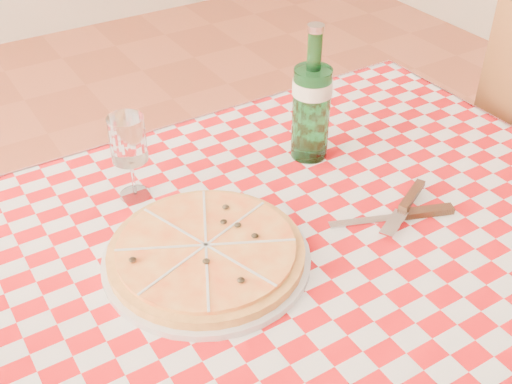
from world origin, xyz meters
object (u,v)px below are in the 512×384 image
(pizza_plate, at_px, (206,251))
(water_bottle, at_px, (312,94))
(dining_table, at_px, (282,272))
(wine_glass, at_px, (130,158))

(pizza_plate, xyz_separation_m, water_bottle, (0.34, 0.18, 0.12))
(dining_table, distance_m, wine_glass, 0.36)
(water_bottle, bearing_deg, pizza_plate, -152.20)
(water_bottle, xyz_separation_m, wine_glass, (-0.37, 0.06, -0.06))
(pizza_plate, relative_size, water_bottle, 1.23)
(water_bottle, bearing_deg, dining_table, -135.70)
(pizza_plate, distance_m, wine_glass, 0.25)
(pizza_plate, xyz_separation_m, wine_glass, (-0.03, 0.24, 0.06))
(dining_table, distance_m, pizza_plate, 0.20)
(dining_table, xyz_separation_m, water_bottle, (0.19, 0.18, 0.24))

